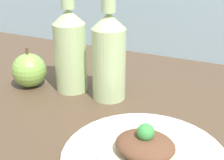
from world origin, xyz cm
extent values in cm
cube|color=brown|center=(0.00, 0.00, -2.00)|extent=(180.00, 110.00, 4.00)
cylinder|color=white|center=(9.75, -3.24, 0.90)|extent=(28.15, 28.15, 1.81)
torus|color=white|center=(9.75, -3.24, 1.54)|extent=(27.17, 27.17, 1.26)
cylinder|color=beige|center=(9.75, -3.24, 2.01)|extent=(16.23, 16.23, 0.40)
ellipsoid|color=brown|center=(9.75, -3.24, 3.81)|extent=(10.07, 8.56, 3.21)
sphere|color=green|center=(9.75, -3.24, 6.30)|extent=(2.93, 2.93, 2.93)
cylinder|color=#B7D18E|center=(-17.19, 16.85, 8.52)|extent=(7.90, 7.90, 17.04)
cone|color=#B7D18E|center=(-17.19, 16.85, 18.82)|extent=(7.90, 7.90, 3.55)
cylinder|color=#B7D18E|center=(-6.69, 16.85, 8.52)|extent=(7.90, 7.90, 17.04)
cone|color=#B7D18E|center=(-6.69, 16.85, 18.82)|extent=(7.90, 7.90, 3.55)
cylinder|color=#B7D18E|center=(-6.69, 16.85, 23.32)|extent=(3.16, 3.16, 5.45)
sphere|color=#84B74C|center=(-28.19, 13.89, 4.40)|extent=(8.80, 8.80, 8.80)
cylinder|color=brown|center=(-28.19, 13.89, 9.49)|extent=(0.70, 0.70, 1.98)
camera|label=1|loc=(23.28, -44.29, 34.27)|focal=50.00mm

